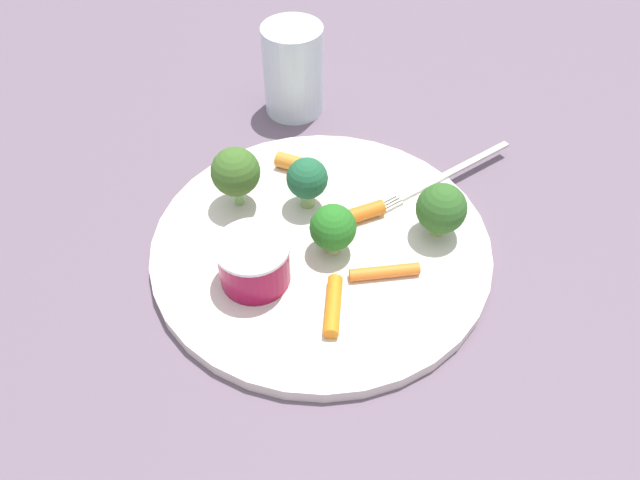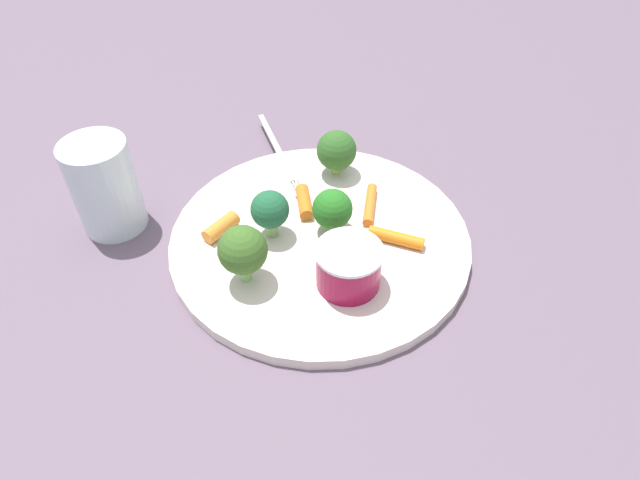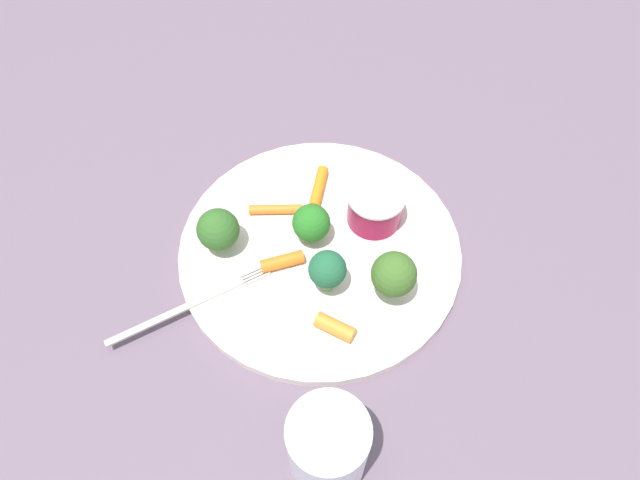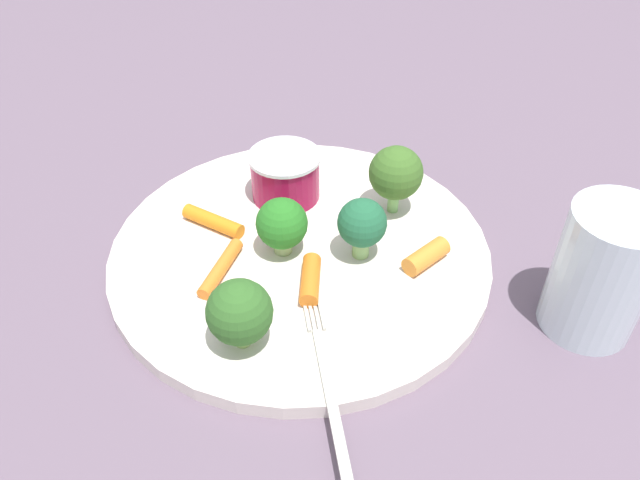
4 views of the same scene
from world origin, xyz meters
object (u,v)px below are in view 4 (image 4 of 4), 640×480
Objects in this scene: sauce_cup at (285,176)px; broccoli_floret_0 at (282,224)px; carrot_stick_3 at (310,280)px; drinking_glass at (602,272)px; broccoli_floret_3 at (362,224)px; broccoli_floret_2 at (240,313)px; fork at (330,396)px; carrot_stick_0 at (426,256)px; plate at (300,252)px; broccoli_floret_1 at (396,174)px; carrot_stick_1 at (221,268)px; carrot_stick_2 at (213,221)px.

broccoli_floret_0 reaches higher than sauce_cup.
carrot_stick_3 is 0.45× the size of drinking_glass.
broccoli_floret_2 is at bearing 26.78° from broccoli_floret_3.
fork is at bearing 2.21° from drinking_glass.
carrot_stick_0 is (-0.04, 0.03, -0.02)m from broccoli_floret_3.
broccoli_floret_1 is at bearing -168.52° from plate.
broccoli_floret_1 is 0.17m from drinking_glass.
sauce_cup is (-0.01, -0.07, 0.03)m from plate.
broccoli_floret_3 reaches higher than broccoli_floret_0.
broccoli_floret_1 is at bearing -147.91° from broccoli_floret_2.
carrot_stick_3 is (-0.01, 0.04, -0.02)m from broccoli_floret_0.
drinking_glass reaches higher than broccoli_floret_0.
plate is at bearing -100.82° from fork.
carrot_stick_3 is at bearing 99.08° from broccoli_floret_0.
carrot_stick_0 is at bearing 152.31° from broccoli_floret_0.
drinking_glass is at bearing 139.97° from broccoli_floret_3.
carrot_stick_0 is 0.23× the size of fork.
carrot_stick_0 reaches higher than carrot_stick_1.
carrot_stick_2 is at bearing -11.15° from broccoli_floret_1.
broccoli_floret_1 is at bearing -170.20° from broccoli_floret_0.
broccoli_floret_1 is 0.06m from broccoli_floret_3.
broccoli_floret_1 reaches higher than carrot_stick_0.
carrot_stick_2 is 0.56× the size of drinking_glass.
carrot_stick_3 is at bearing 33.32° from broccoli_floret_1.
carrot_stick_2 is (0.07, 0.02, -0.01)m from sauce_cup.
sauce_cup reaches higher than fork.
sauce_cup reaches higher than carrot_stick_3.
fork is (0.03, 0.14, 0.01)m from plate.
broccoli_floret_1 reaches higher than broccoli_floret_0.
carrot_stick_2 is (-0.01, -0.12, -0.02)m from broccoli_floret_2.
broccoli_floret_0 reaches higher than plate.
carrot_stick_1 is at bearing -27.88° from drinking_glass.
carrot_stick_2 is at bearing -60.40° from carrot_stick_3.
carrot_stick_0 is (-0.08, 0.05, 0.01)m from plate.
broccoli_floret_1 is 0.35× the size of fork.
broccoli_floret_2 reaches higher than carrot_stick_0.
drinking_glass reaches higher than carrot_stick_0.
plate is at bearing -31.30° from carrot_stick_0.
broccoli_floret_2 is at bearing 10.58° from carrot_stick_0.
carrot_stick_3 reaches higher than plate.
plate is at bearing 141.34° from carrot_stick_2.
broccoli_floret_2 is (0.15, 0.10, -0.01)m from broccoli_floret_1.
drinking_glass is (-0.23, 0.12, 0.03)m from carrot_stick_1.
broccoli_floret_2 reaches higher than sauce_cup.
carrot_stick_3 is 0.10m from fork.
broccoli_floret_1 is 1.16× the size of broccoli_floret_2.
sauce_cup is at bearing -134.47° from carrot_stick_1.
sauce_cup is at bearing -32.51° from broccoli_floret_1.
fork is (0.07, 0.11, -0.03)m from broccoli_floret_3.
carrot_stick_1 is at bearing 9.76° from broccoli_floret_1.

